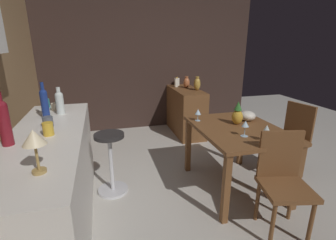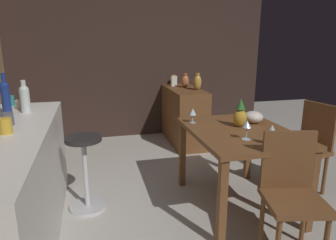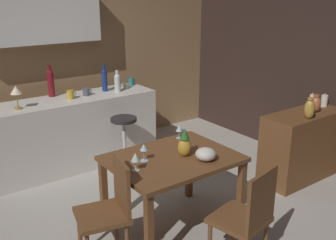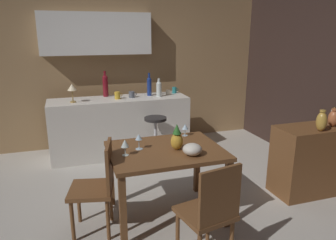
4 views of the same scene
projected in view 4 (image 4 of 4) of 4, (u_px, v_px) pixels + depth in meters
ground_plane at (148, 198)px, 3.69m from camera, size 9.00×9.00×0.00m
wall_kitchen_back at (112, 61)px, 5.20m from camera, size 5.20×0.33×2.60m
wall_side_right at (319, 75)px, 4.38m from camera, size 0.10×4.40×2.60m
dining_table at (166, 158)px, 3.18m from camera, size 1.13×0.86×0.74m
kitchen_counter at (120, 127)px, 4.92m from camera, size 2.10×0.60×0.90m
sideboard_cabinet at (319, 159)px, 3.76m from camera, size 1.10×0.44×0.82m
chair_near_window at (98, 185)px, 2.96m from camera, size 0.48×0.48×0.89m
chair_by_doorway at (210, 211)px, 2.51m from camera, size 0.47×0.47×0.91m
bar_stool at (156, 139)px, 4.59m from camera, size 0.34×0.34×0.70m
wine_glass_left at (139, 138)px, 3.12m from camera, size 0.07×0.07×0.16m
wine_glass_right at (185, 127)px, 3.54m from camera, size 0.07×0.07×0.14m
wine_glass_center at (125, 144)px, 2.96m from camera, size 0.08×0.08×0.16m
pineapple_centerpiece at (177, 139)px, 3.12m from camera, size 0.12×0.12×0.26m
fruit_bowl at (192, 149)px, 2.99m from camera, size 0.19×0.19×0.11m
wine_bottle_cobalt at (149, 85)px, 4.96m from camera, size 0.07×0.07×0.36m
wine_bottle_ruby at (105, 85)px, 4.89m from camera, size 0.08×0.08×0.40m
wine_bottle_clear at (159, 88)px, 4.90m from camera, size 0.08×0.08×0.28m
cup_teal at (174, 90)px, 5.20m from camera, size 0.11×0.07×0.10m
cup_cream at (168, 92)px, 5.05m from camera, size 0.11×0.07×0.08m
cup_mustard at (117, 95)px, 4.74m from camera, size 0.12×0.08×0.11m
cup_slate at (132, 94)px, 4.84m from camera, size 0.12×0.09×0.09m
counter_lamp at (72, 88)px, 4.45m from camera, size 0.13×0.13×0.27m
pillar_candle_short at (333, 116)px, 3.80m from camera, size 0.06×0.06×0.18m
vase_brass at (322, 121)px, 3.44m from camera, size 0.11×0.11×0.24m
vase_copper at (333, 118)px, 3.62m from camera, size 0.12×0.12×0.21m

